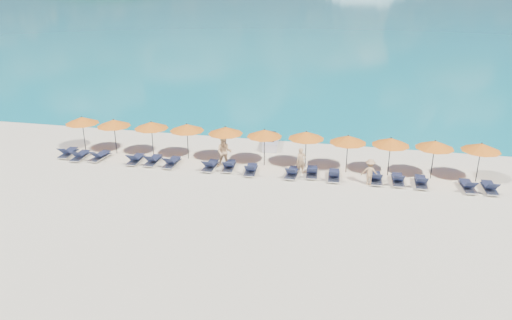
# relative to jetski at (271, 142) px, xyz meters

# --- Properties ---
(ground) EXTENTS (1400.00, 1400.00, 0.00)m
(ground) POSITION_rel_jetski_xyz_m (0.22, -8.61, -0.36)
(ground) COLOR beige
(headland_main) EXTENTS (374.00, 242.00, 126.50)m
(headland_main) POSITION_rel_jetski_xyz_m (-299.78, 531.39, -38.36)
(headland_main) COLOR black
(headland_main) RESTS_ON ground
(headland_small) EXTENTS (162.00, 126.00, 85.50)m
(headland_small) POSITION_rel_jetski_xyz_m (-149.78, 551.39, -35.36)
(headland_small) COLOR black
(headland_small) RESTS_ON ground
(jetski) EXTENTS (1.17, 2.52, 0.87)m
(jetski) POSITION_rel_jetski_xyz_m (0.00, 0.00, 0.00)
(jetski) COLOR silver
(jetski) RESTS_ON ground
(beachgoer_a) EXTENTS (0.65, 0.55, 1.51)m
(beachgoer_a) POSITION_rel_jetski_xyz_m (2.52, -4.10, 0.40)
(beachgoer_a) COLOR tan
(beachgoer_a) RESTS_ON ground
(beachgoer_b) EXTENTS (0.98, 0.66, 1.87)m
(beachgoer_b) POSITION_rel_jetski_xyz_m (-2.03, -4.07, 0.58)
(beachgoer_b) COLOR tan
(beachgoer_b) RESTS_ON ground
(beachgoer_c) EXTENTS (0.98, 0.52, 1.46)m
(beachgoer_c) POSITION_rel_jetski_xyz_m (6.36, -4.86, 0.37)
(beachgoer_c) COLOR tan
(beachgoer_c) RESTS_ON ground
(umbrella_0) EXTENTS (2.10, 2.10, 2.28)m
(umbrella_0) POSITION_rel_jetski_xyz_m (-11.64, -3.15, 1.66)
(umbrella_0) COLOR black
(umbrella_0) RESTS_ON ground
(umbrella_1) EXTENTS (2.10, 2.10, 2.28)m
(umbrella_1) POSITION_rel_jetski_xyz_m (-9.38, -3.26, 1.66)
(umbrella_1) COLOR black
(umbrella_1) RESTS_ON ground
(umbrella_2) EXTENTS (2.10, 2.10, 2.28)m
(umbrella_2) POSITION_rel_jetski_xyz_m (-6.91, -3.20, 1.66)
(umbrella_2) COLOR black
(umbrella_2) RESTS_ON ground
(umbrella_3) EXTENTS (2.10, 2.10, 2.28)m
(umbrella_3) POSITION_rel_jetski_xyz_m (-4.60, -3.18, 1.66)
(umbrella_3) COLOR black
(umbrella_3) RESTS_ON ground
(umbrella_4) EXTENTS (2.10, 2.10, 2.28)m
(umbrella_4) POSITION_rel_jetski_xyz_m (-2.16, -3.25, 1.66)
(umbrella_4) COLOR black
(umbrella_4) RESTS_ON ground
(umbrella_5) EXTENTS (2.10, 2.10, 2.28)m
(umbrella_5) POSITION_rel_jetski_xyz_m (0.22, -3.28, 1.66)
(umbrella_5) COLOR black
(umbrella_5) RESTS_ON ground
(umbrella_6) EXTENTS (2.10, 2.10, 2.28)m
(umbrella_6) POSITION_rel_jetski_xyz_m (2.66, -3.15, 1.66)
(umbrella_6) COLOR black
(umbrella_6) RESTS_ON ground
(umbrella_7) EXTENTS (2.10, 2.10, 2.28)m
(umbrella_7) POSITION_rel_jetski_xyz_m (5.05, -3.38, 1.66)
(umbrella_7) COLOR black
(umbrella_7) RESTS_ON ground
(umbrella_8) EXTENTS (2.10, 2.10, 2.28)m
(umbrella_8) POSITION_rel_jetski_xyz_m (7.39, -3.30, 1.66)
(umbrella_8) COLOR black
(umbrella_8) RESTS_ON ground
(umbrella_9) EXTENTS (2.10, 2.10, 2.28)m
(umbrella_9) POSITION_rel_jetski_xyz_m (9.73, -3.28, 1.66)
(umbrella_9) COLOR black
(umbrella_9) RESTS_ON ground
(umbrella_10) EXTENTS (2.10, 2.10, 2.28)m
(umbrella_10) POSITION_rel_jetski_xyz_m (12.13, -3.20, 1.66)
(umbrella_10) COLOR black
(umbrella_10) RESTS_ON ground
(lounger_0) EXTENTS (0.73, 1.74, 0.66)m
(lounger_0) POSITION_rel_jetski_xyz_m (-12.13, -4.36, -0.12)
(lounger_0) COLOR silver
(lounger_0) RESTS_ON ground
(lounger_1) EXTENTS (0.69, 1.73, 0.66)m
(lounger_1) POSITION_rel_jetski_xyz_m (-11.10, -4.69, -0.12)
(lounger_1) COLOR silver
(lounger_1) RESTS_ON ground
(lounger_2) EXTENTS (0.79, 1.76, 0.66)m
(lounger_2) POSITION_rel_jetski_xyz_m (-9.89, -4.50, -0.12)
(lounger_2) COLOR silver
(lounger_2) RESTS_ON ground
(lounger_3) EXTENTS (0.69, 1.72, 0.66)m
(lounger_3) POSITION_rel_jetski_xyz_m (-7.48, -4.54, -0.12)
(lounger_3) COLOR silver
(lounger_3) RESTS_ON ground
(lounger_4) EXTENTS (0.64, 1.71, 0.66)m
(lounger_4) POSITION_rel_jetski_xyz_m (-6.37, -4.49, -0.12)
(lounger_4) COLOR silver
(lounger_4) RESTS_ON ground
(lounger_5) EXTENTS (0.66, 1.71, 0.66)m
(lounger_5) POSITION_rel_jetski_xyz_m (-5.15, -4.56, -0.12)
(lounger_5) COLOR silver
(lounger_5) RESTS_ON ground
(lounger_6) EXTENTS (0.68, 1.72, 0.66)m
(lounger_6) POSITION_rel_jetski_xyz_m (-2.74, -4.57, -0.12)
(lounger_6) COLOR silver
(lounger_6) RESTS_ON ground
(lounger_7) EXTENTS (0.79, 1.75, 0.66)m
(lounger_7) POSITION_rel_jetski_xyz_m (-1.67, -4.39, -0.12)
(lounger_7) COLOR silver
(lounger_7) RESTS_ON ground
(lounger_8) EXTENTS (0.75, 1.74, 0.66)m
(lounger_8) POSITION_rel_jetski_xyz_m (-0.29, -4.69, -0.12)
(lounger_8) COLOR silver
(lounger_8) RESTS_ON ground
(lounger_9) EXTENTS (0.70, 1.73, 0.66)m
(lounger_9) POSITION_rel_jetski_xyz_m (2.10, -4.63, -0.12)
(lounger_9) COLOR silver
(lounger_9) RESTS_ON ground
(lounger_10) EXTENTS (0.75, 1.74, 0.66)m
(lounger_10) POSITION_rel_jetski_xyz_m (3.18, -4.31, -0.12)
(lounger_10) COLOR silver
(lounger_10) RESTS_ON ground
(lounger_11) EXTENTS (0.71, 1.73, 0.66)m
(lounger_11) POSITION_rel_jetski_xyz_m (4.44, -4.53, -0.12)
(lounger_11) COLOR silver
(lounger_11) RESTS_ON ground
(lounger_12) EXTENTS (0.72, 1.73, 0.66)m
(lounger_12) POSITION_rel_jetski_xyz_m (6.73, -4.43, -0.12)
(lounger_12) COLOR silver
(lounger_12) RESTS_ON ground
(lounger_13) EXTENTS (0.68, 1.72, 0.66)m
(lounger_13) POSITION_rel_jetski_xyz_m (7.90, -4.38, -0.12)
(lounger_13) COLOR silver
(lounger_13) RESTS_ON ground
(lounger_14) EXTENTS (0.63, 1.70, 0.66)m
(lounger_14) POSITION_rel_jetski_xyz_m (9.11, -4.44, -0.12)
(lounger_14) COLOR silver
(lounger_14) RESTS_ON ground
(lounger_15) EXTENTS (0.78, 1.75, 0.66)m
(lounger_15) POSITION_rel_jetski_xyz_m (11.49, -4.50, -0.12)
(lounger_15) COLOR silver
(lounger_15) RESTS_ON ground
(lounger_16) EXTENTS (0.67, 1.72, 0.66)m
(lounger_16) POSITION_rel_jetski_xyz_m (12.57, -4.46, -0.12)
(lounger_16) COLOR silver
(lounger_16) RESTS_ON ground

